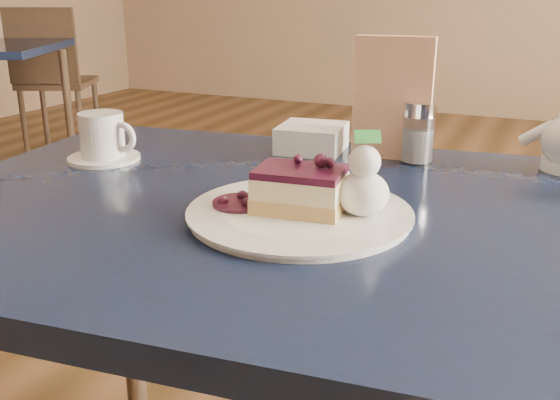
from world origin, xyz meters
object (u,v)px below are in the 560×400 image
at_px(main_table, 308,256).
at_px(dessert_plate, 300,214).
at_px(coffee_set, 104,139).
at_px(cheesecake_slice, 300,190).

height_order(main_table, dessert_plate, dessert_plate).
bearing_deg(coffee_set, cheesecake_slice, -16.50).
height_order(dessert_plate, coffee_set, coffee_set).
distance_m(dessert_plate, coffee_set, 0.49).
bearing_deg(main_table, dessert_plate, -90.00).
height_order(cheesecake_slice, coffee_set, coffee_set).
relative_size(main_table, dessert_plate, 4.22).
relative_size(cheesecake_slice, coffee_set, 0.93).
distance_m(main_table, coffee_set, 0.49).
xyz_separation_m(main_table, dessert_plate, (0.01, -0.05, 0.09)).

